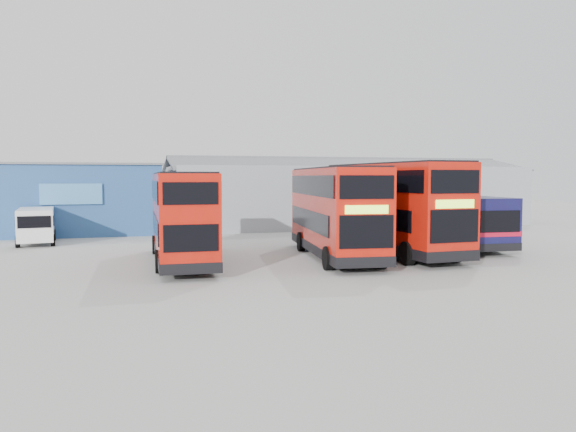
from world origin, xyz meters
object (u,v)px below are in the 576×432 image
(panel_van, at_px, (36,224))
(double_decker_left, at_px, (182,218))
(maintenance_shed, at_px, (343,194))
(double_decker_right, at_px, (391,209))
(single_decker_blue, at_px, (447,220))
(office_block, at_px, (76,198))
(double_decker_centre, at_px, (335,213))

(panel_van, bearing_deg, double_decker_left, -58.60)
(maintenance_shed, height_order, double_decker_left, maintenance_shed)
(double_decker_right, xyz_separation_m, single_decker_blue, (4.96, 2.43, -0.92))
(office_block, distance_m, panel_van, 7.09)
(double_decker_centre, relative_size, single_decker_blue, 0.98)
(double_decker_centre, distance_m, double_decker_right, 3.57)
(maintenance_shed, xyz_separation_m, double_decker_right, (-4.76, -18.85, -0.17))
(single_decker_blue, xyz_separation_m, panel_van, (-24.06, 7.71, -0.29))
(office_block, bearing_deg, double_decker_centre, -51.86)
(office_block, height_order, panel_van, office_block)
(office_block, xyz_separation_m, panel_van, (-1.86, -6.70, -1.36))
(single_decker_blue, bearing_deg, double_decker_left, 13.73)
(double_decker_right, height_order, single_decker_blue, double_decker_right)
(double_decker_left, xyz_separation_m, double_decker_right, (11.22, 0.32, 0.27))
(office_block, relative_size, double_decker_right, 1.05)
(panel_van, bearing_deg, double_decker_right, -33.58)
(office_block, height_order, double_decker_right, office_block)
(maintenance_shed, height_order, panel_van, maintenance_shed)
(office_block, relative_size, maintenance_shed, 0.40)
(double_decker_centre, bearing_deg, panel_van, 152.41)
(maintenance_shed, bearing_deg, double_decker_left, -129.81)
(double_decker_centre, bearing_deg, double_decker_left, -175.46)
(double_decker_right, distance_m, panel_van, 21.66)
(maintenance_shed, xyz_separation_m, panel_van, (-23.86, -8.71, -1.38))
(single_decker_blue, bearing_deg, maintenance_shed, -85.22)
(single_decker_blue, bearing_deg, office_block, -28.90)
(double_decker_centre, xyz_separation_m, double_decker_right, (3.50, 0.66, 0.13))
(single_decker_blue, distance_m, panel_van, 25.27)
(double_decker_left, relative_size, panel_van, 2.00)
(double_decker_right, bearing_deg, single_decker_blue, 23.93)
(double_decker_centre, distance_m, single_decker_blue, 9.04)
(single_decker_blue, height_order, panel_van, single_decker_blue)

